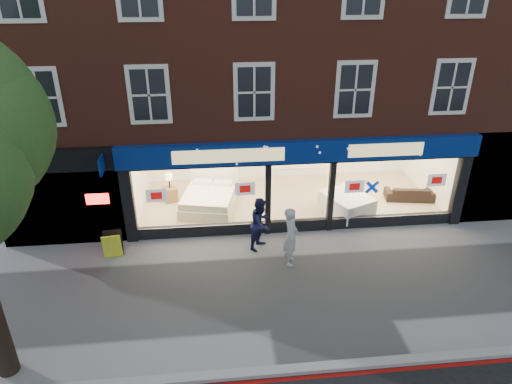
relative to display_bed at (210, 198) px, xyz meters
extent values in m
plane|color=gray|center=(2.96, -4.92, -0.46)|extent=(120.00, 120.00, 0.00)
cube|color=#8C0A07|center=(2.96, -8.02, -0.45)|extent=(60.00, 0.10, 0.01)
cube|color=gray|center=(2.96, -7.82, -0.40)|extent=(60.00, 0.25, 0.12)
cube|color=tan|center=(2.96, 0.33, -0.41)|extent=(11.00, 4.50, 0.10)
cube|color=maroon|center=(2.96, 2.08, 6.19)|extent=(19.00, 8.00, 6.70)
cube|color=navy|center=(2.96, -2.04, 2.49)|extent=(11.40, 0.28, 0.70)
cube|color=black|center=(2.96, -1.84, -0.26)|extent=(11.00, 0.18, 0.40)
cube|color=black|center=(-2.54, -1.87, 0.84)|extent=(0.35, 0.30, 2.60)
cube|color=black|center=(8.46, -1.87, 0.84)|extent=(0.35, 0.30, 2.60)
cube|color=white|center=(-0.29, -1.92, 0.99)|extent=(4.20, 0.02, 2.10)
cube|color=white|center=(6.21, -1.92, 0.99)|extent=(4.20, 0.02, 2.10)
cube|color=white|center=(2.96, -1.67, 0.69)|extent=(1.80, 0.02, 2.10)
cube|color=silver|center=(2.96, 2.58, 0.84)|extent=(11.00, 0.20, 2.60)
cube|color=#FFEAC6|center=(2.96, 0.33, 2.14)|extent=(11.00, 4.50, 0.12)
cube|color=black|center=(-4.64, -1.62, 1.19)|extent=(3.80, 0.60, 3.30)
cube|color=#FF140C|center=(-3.44, -1.97, 1.14)|extent=(0.70, 0.04, 0.35)
cube|color=white|center=(-0.03, -0.13, -0.17)|extent=(2.24, 2.48, 0.37)
cube|color=white|center=(-0.03, -0.13, 0.15)|extent=(2.15, 2.38, 0.27)
cube|color=white|center=(0.22, 0.96, 0.28)|extent=(1.88, 0.54, 1.28)
cube|color=white|center=(-0.25, 0.70, 0.35)|extent=(0.75, 0.48, 0.13)
cube|color=white|center=(0.53, 0.53, 0.35)|extent=(0.75, 0.48, 0.13)
cube|color=brown|center=(-1.47, 0.62, -0.08)|extent=(0.59, 0.59, 0.55)
cube|color=silver|center=(4.89, -0.91, -0.24)|extent=(1.91, 2.09, 0.22)
cube|color=silver|center=(4.89, -0.91, -0.02)|extent=(1.91, 2.09, 0.22)
cube|color=silver|center=(4.89, -0.91, 0.20)|extent=(1.91, 2.09, 0.22)
imported|color=black|center=(7.56, -0.17, -0.09)|extent=(1.89, 0.98, 0.53)
cube|color=yellow|center=(-2.99, -2.82, -0.02)|extent=(0.61, 0.44, 0.87)
imported|color=#ABAEB3|center=(2.36, -3.68, 0.47)|extent=(0.57, 0.75, 1.85)
imported|color=#161A3F|center=(1.58, -2.73, 0.41)|extent=(1.02, 1.06, 1.73)
camera|label=1|loc=(0.14, -14.99, 7.58)|focal=32.00mm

